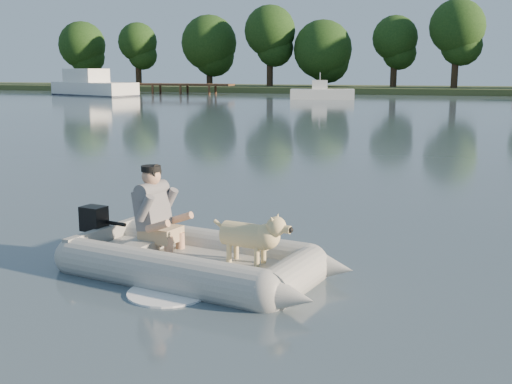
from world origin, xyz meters
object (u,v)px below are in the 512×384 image
(dog, at_px, (246,240))
(cabin_cruiser, at_px, (94,82))
(dinghy, at_px, (198,228))
(motorboat, at_px, (322,87))
(man, at_px, (154,206))
(dock, at_px, (147,88))

(dog, height_order, cabin_cruiser, cabin_cruiser)
(dog, bearing_deg, dinghy, -175.43)
(dinghy, relative_size, motorboat, 0.91)
(man, bearing_deg, dock, 128.17)
(man, height_order, motorboat, motorboat)
(cabin_cruiser, bearing_deg, man, -36.54)
(dinghy, relative_size, man, 4.35)
(dinghy, bearing_deg, motorboat, 110.86)
(dock, xyz_separation_m, motorboat, (19.09, -6.07, 0.53))
(dock, bearing_deg, motorboat, -17.64)
(dog, bearing_deg, motorboat, 111.67)
(dinghy, xyz_separation_m, motorboat, (-7.20, 46.13, 0.42))
(cabin_cruiser, relative_size, motorboat, 1.74)
(man, bearing_deg, dinghy, -4.24)
(dinghy, distance_m, man, 0.77)
(man, bearing_deg, dog, 0.00)
(dock, height_order, motorboat, motorboat)
(dock, distance_m, man, 57.94)
(man, relative_size, motorboat, 0.21)
(dock, relative_size, motorboat, 3.28)
(man, distance_m, cabin_cruiser, 54.36)
(dinghy, xyz_separation_m, cabin_cruiser, (-29.06, 46.59, 0.62))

